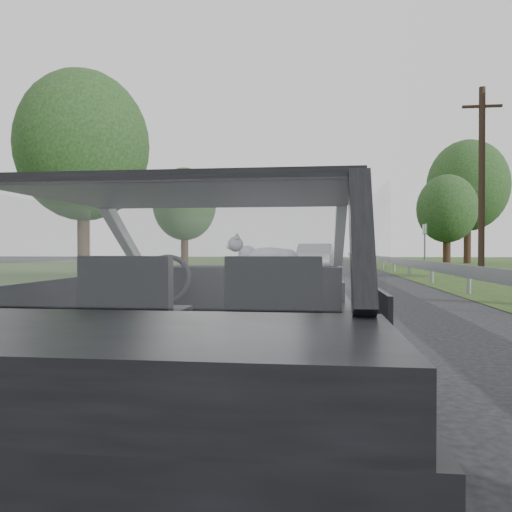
% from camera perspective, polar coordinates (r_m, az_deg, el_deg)
% --- Properties ---
extents(ground, '(140.00, 140.00, 0.00)m').
position_cam_1_polar(ground, '(3.24, -4.84, -19.55)').
color(ground, '#3B3B40').
rests_on(ground, ground).
extents(subject_car, '(1.80, 4.00, 1.45)m').
position_cam_1_polar(subject_car, '(3.07, -4.85, -6.74)').
color(subject_car, black).
rests_on(subject_car, ground).
extents(dashboard, '(1.58, 0.45, 0.30)m').
position_cam_1_polar(dashboard, '(3.66, -2.87, -3.54)').
color(dashboard, black).
rests_on(dashboard, subject_car).
extents(driver_seat, '(0.50, 0.72, 0.42)m').
position_cam_1_polar(driver_seat, '(2.88, -13.87, -4.14)').
color(driver_seat, black).
rests_on(driver_seat, subject_car).
extents(passenger_seat, '(0.50, 0.72, 0.42)m').
position_cam_1_polar(passenger_seat, '(2.71, 2.23, -4.44)').
color(passenger_seat, black).
rests_on(passenger_seat, subject_car).
extents(steering_wheel, '(0.36, 0.36, 0.04)m').
position_cam_1_polar(steering_wheel, '(3.47, -10.24, -2.64)').
color(steering_wheel, black).
rests_on(steering_wheel, dashboard).
extents(cat, '(0.54, 0.18, 0.24)m').
position_cam_1_polar(cat, '(3.59, 1.50, 0.03)').
color(cat, gray).
rests_on(cat, dashboard).
extents(guardrail, '(0.05, 90.00, 0.32)m').
position_cam_1_polar(guardrail, '(13.50, 22.69, -1.59)').
color(guardrail, gray).
rests_on(guardrail, ground).
extents(other_car, '(1.96, 4.28, 1.37)m').
position_cam_1_polar(other_car, '(21.88, 6.73, -0.37)').
color(other_car, '#AEB3BB').
rests_on(other_car, ground).
extents(highway_sign, '(0.13, 1.06, 2.65)m').
position_cam_1_polar(highway_sign, '(31.31, 18.73, 1.11)').
color(highway_sign, '#104A1A').
rests_on(highway_sign, ground).
extents(utility_pole, '(0.30, 0.30, 7.33)m').
position_cam_1_polar(utility_pole, '(21.17, 24.39, 7.61)').
color(utility_pole, '#2F201A').
rests_on(utility_pole, ground).
extents(tree_2, '(4.56, 4.56, 5.69)m').
position_cam_1_polar(tree_2, '(33.89, 20.98, 3.64)').
color(tree_2, black).
rests_on(tree_2, ground).
extents(tree_3, '(7.82, 7.82, 9.45)m').
position_cam_1_polar(tree_3, '(42.91, 23.02, 5.54)').
color(tree_3, black).
rests_on(tree_3, ground).
extents(tree_5, '(6.45, 6.45, 8.88)m').
position_cam_1_polar(tree_5, '(23.97, -19.14, 8.69)').
color(tree_5, black).
rests_on(tree_5, ground).
extents(tree_6, '(5.04, 5.04, 6.26)m').
position_cam_1_polar(tree_6, '(32.97, -8.17, 4.26)').
color(tree_6, black).
rests_on(tree_6, ground).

